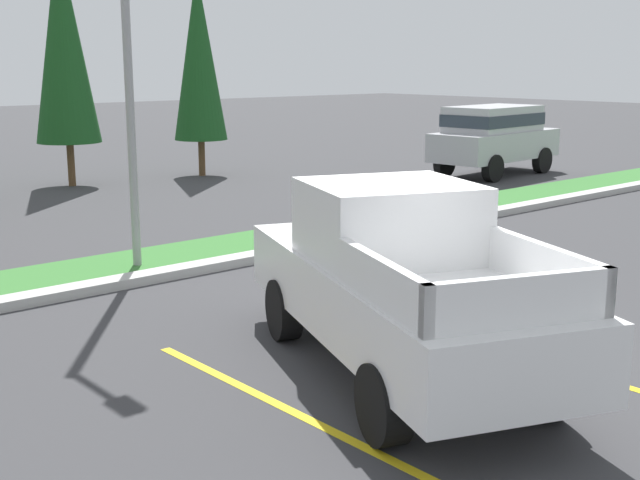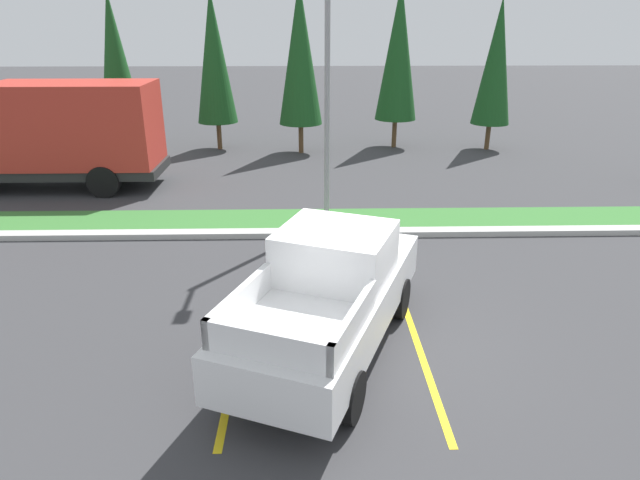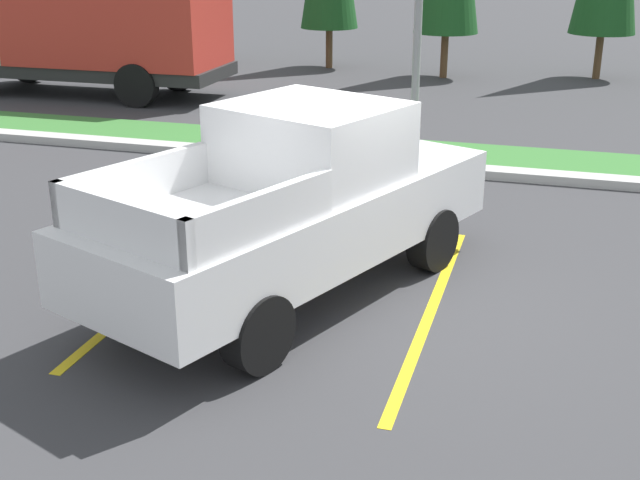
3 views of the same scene
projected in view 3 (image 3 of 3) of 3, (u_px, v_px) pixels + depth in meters
name	position (u px, v px, depth m)	size (l,w,h in m)	color
ground_plane	(365.00, 288.00, 9.42)	(120.00, 120.00, 0.00)	#38383A
parking_line_near	(171.00, 276.00, 9.73)	(0.12, 4.80, 0.01)	yellow
parking_line_far	(432.00, 308.00, 8.91)	(0.12, 4.80, 0.01)	yellow
curb_strip	(435.00, 168.00, 13.88)	(56.00, 0.40, 0.15)	#B2B2AD
grass_median	(444.00, 155.00, 14.88)	(56.00, 1.80, 0.06)	#387533
pickup_truck_main	(297.00, 203.00, 8.99)	(3.69, 5.54, 2.10)	black
cargo_truck_distant	(92.00, 18.00, 19.83)	(6.81, 2.52, 3.40)	black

